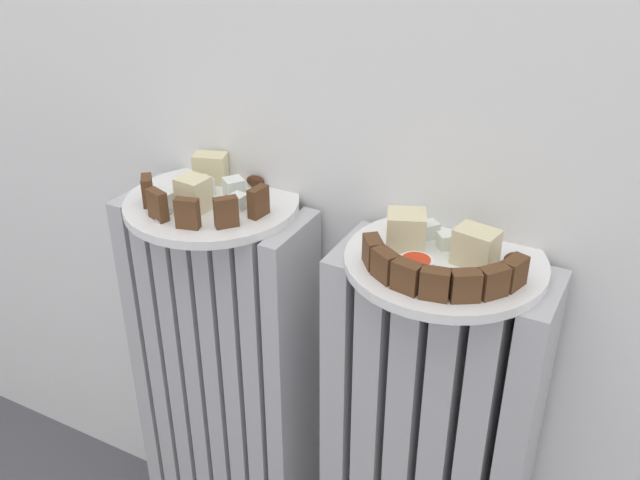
{
  "coord_description": "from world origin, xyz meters",
  "views": [
    {
      "loc": [
        0.38,
        -0.44,
        1.12
      ],
      "look_at": [
        0.0,
        0.28,
        0.67
      ],
      "focal_mm": 40.66,
      "sensor_mm": 36.0,
      "label": 1
    }
  ],
  "objects_px": {
    "jam_bowl_right": "(416,267)",
    "radiator_right": "(424,474)",
    "plate_left": "(212,203)",
    "fork": "(180,204)",
    "plate_right": "(445,262)",
    "radiator_left": "(228,399)"
  },
  "relations": [
    {
      "from": "jam_bowl_right",
      "to": "radiator_right",
      "type": "bearing_deg",
      "value": 72.38
    },
    {
      "from": "radiator_right",
      "to": "plate_left",
      "type": "distance_m",
      "value": 0.48
    },
    {
      "from": "plate_left",
      "to": "fork",
      "type": "xyz_separation_m",
      "value": [
        -0.03,
        -0.03,
        0.01
      ]
    },
    {
      "from": "radiator_right",
      "to": "fork",
      "type": "xyz_separation_m",
      "value": [
        -0.36,
        -0.03,
        0.36
      ]
    },
    {
      "from": "plate_left",
      "to": "jam_bowl_right",
      "type": "relative_size",
      "value": 5.97
    },
    {
      "from": "plate_left",
      "to": "fork",
      "type": "height_order",
      "value": "fork"
    },
    {
      "from": "plate_left",
      "to": "plate_right",
      "type": "distance_m",
      "value": 0.33
    },
    {
      "from": "radiator_right",
      "to": "jam_bowl_right",
      "type": "relative_size",
      "value": 16.94
    },
    {
      "from": "radiator_right",
      "to": "jam_bowl_right",
      "type": "bearing_deg",
      "value": -107.62
    },
    {
      "from": "plate_right",
      "to": "jam_bowl_right",
      "type": "distance_m",
      "value": 0.06
    },
    {
      "from": "plate_right",
      "to": "radiator_left",
      "type": "bearing_deg",
      "value": 180.0
    },
    {
      "from": "jam_bowl_right",
      "to": "fork",
      "type": "bearing_deg",
      "value": 176.52
    },
    {
      "from": "fork",
      "to": "radiator_right",
      "type": "bearing_deg",
      "value": 5.34
    },
    {
      "from": "fork",
      "to": "radiator_left",
      "type": "bearing_deg",
      "value": 51.33
    },
    {
      "from": "radiator_left",
      "to": "fork",
      "type": "distance_m",
      "value": 0.36
    },
    {
      "from": "radiator_right",
      "to": "plate_right",
      "type": "xyz_separation_m",
      "value": [
        0.0,
        0.0,
        0.35
      ]
    },
    {
      "from": "radiator_right",
      "to": "radiator_left",
      "type": "bearing_deg",
      "value": 180.0
    },
    {
      "from": "radiator_left",
      "to": "jam_bowl_right",
      "type": "height_order",
      "value": "jam_bowl_right"
    },
    {
      "from": "radiator_left",
      "to": "fork",
      "type": "xyz_separation_m",
      "value": [
        -0.03,
        -0.03,
        0.36
      ]
    },
    {
      "from": "plate_right",
      "to": "fork",
      "type": "relative_size",
      "value": 2.43
    },
    {
      "from": "radiator_left",
      "to": "plate_left",
      "type": "bearing_deg",
      "value": -116.57
    },
    {
      "from": "radiator_left",
      "to": "jam_bowl_right",
      "type": "xyz_separation_m",
      "value": [
        0.32,
        -0.05,
        0.37
      ]
    }
  ]
}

